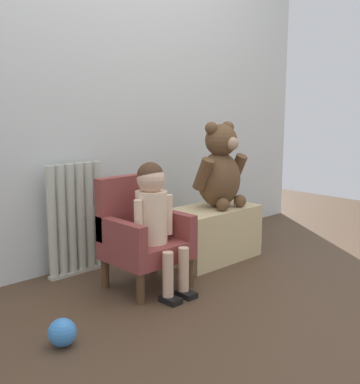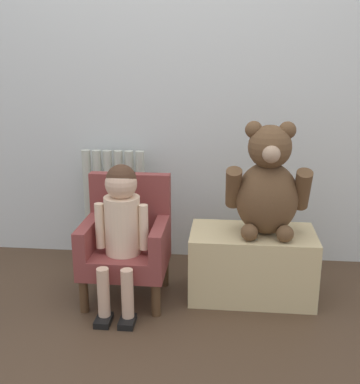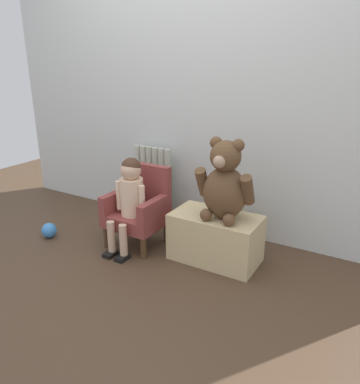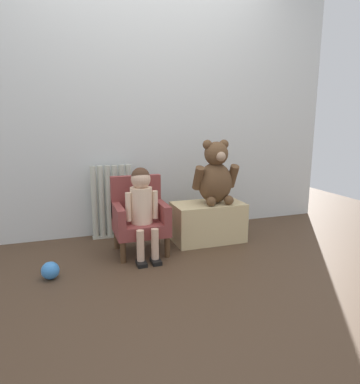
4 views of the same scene
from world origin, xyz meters
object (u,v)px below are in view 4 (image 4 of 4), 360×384
object	(u,v)px
low_bench	(208,222)
toy_ball	(50,270)
child_figure	(142,200)
large_teddy_bear	(215,176)
child_armchair	(139,216)
radiator	(112,202)

from	to	relation	value
low_bench	toy_ball	distance (m)	1.36
child_figure	toy_ball	size ratio (longest dim) A/B	5.85
child_figure	large_teddy_bear	size ratio (longest dim) A/B	1.27
child_armchair	toy_ball	world-z (taller)	child_armchair
radiator	child_armchair	size ratio (longest dim) A/B	1.09
radiator	child_figure	size ratio (longest dim) A/B	0.95
large_teddy_bear	radiator	bearing A→B (deg)	155.78
child_figure	large_teddy_bear	distance (m)	0.71
radiator	large_teddy_bear	xyz separation A→B (m)	(0.84, -0.38, 0.25)
radiator	child_figure	xyz separation A→B (m)	(0.16, -0.52, 0.12)
radiator	low_bench	size ratio (longest dim) A/B	1.08
child_armchair	low_bench	distance (m)	0.64
low_bench	toy_ball	bearing A→B (deg)	-164.74
large_teddy_bear	toy_ball	distance (m)	1.50
low_bench	toy_ball	size ratio (longest dim) A/B	5.14
child_figure	low_bench	distance (m)	0.70
child_armchair	child_figure	world-z (taller)	child_figure
child_armchair	large_teddy_bear	distance (m)	0.74
toy_ball	large_teddy_bear	bearing A→B (deg)	14.25
child_figure	low_bench	bearing A→B (deg)	13.87
low_bench	large_teddy_bear	distance (m)	0.42
child_armchair	toy_ball	xyz separation A→B (m)	(-0.68, -0.31, -0.23)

